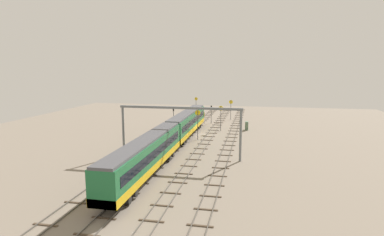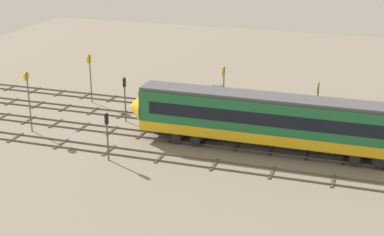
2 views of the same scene
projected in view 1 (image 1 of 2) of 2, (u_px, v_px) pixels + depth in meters
name	position (u px, v px, depth m)	size (l,w,h in m)	color
ground_plane	(200.00, 134.00, 65.56)	(101.44, 101.44, 0.00)	gray
track_near_foreground	(232.00, 136.00, 64.24)	(85.44, 2.40, 0.16)	#59544C
track_second_near	(210.00, 135.00, 65.11)	(85.44, 2.40, 0.16)	#59544C
track_with_train	(189.00, 134.00, 65.99)	(85.44, 2.40, 0.16)	#59544C
track_second_far	(169.00, 133.00, 66.86)	(85.44, 2.40, 0.16)	#59544C
train	(172.00, 135.00, 52.49)	(50.40, 3.24, 4.80)	#1E6638
overhead_gantry	(180.00, 119.00, 47.70)	(0.40, 18.98, 7.95)	slate
speed_sign_near_foreground	(196.00, 105.00, 86.10)	(0.14, 0.87, 5.79)	#4C4C51
speed_sign_mid_trackside	(198.00, 120.00, 60.24)	(0.14, 1.04, 5.78)	#4C4C51
speed_sign_far_trackside	(231.00, 107.00, 83.01)	(0.14, 0.99, 5.32)	#4C4C51
speed_sign_distant_end	(221.00, 114.00, 68.65)	(0.14, 1.06, 5.54)	#4C4C51
signal_light_trackside_approach	(173.00, 113.00, 77.47)	(0.31, 0.32, 4.11)	#4C4C51
signal_light_trackside_departure	(211.00, 112.00, 78.14)	(0.31, 0.32, 4.47)	#4C4C51
relay_cabinet	(247.00, 126.00, 70.14)	(1.12, 0.70, 1.89)	#597259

